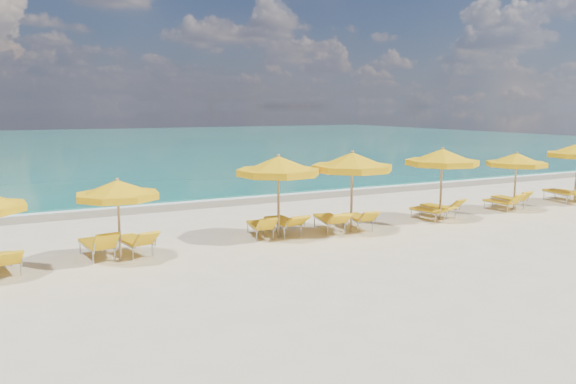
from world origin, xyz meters
name	(u,v)px	position (x,y,z in m)	size (l,w,h in m)	color
ground_plane	(310,237)	(0.00, 0.00, 0.00)	(120.00, 120.00, 0.00)	beige
ocean	(92,144)	(0.00, 48.00, 0.00)	(120.00, 80.00, 0.30)	#126958
wet_sand_band	(226,201)	(0.00, 7.40, 0.00)	(120.00, 2.60, 0.01)	tan
foam_line	(219,198)	(0.00, 8.20, 0.00)	(120.00, 1.20, 0.03)	white
whitecap_near	(56,183)	(-6.00, 17.00, 0.00)	(14.00, 0.36, 0.05)	white
whitecap_far	(249,160)	(8.00, 24.00, 0.00)	(18.00, 0.30, 0.05)	white
umbrella_2	(118,190)	(-5.73, -0.16, 1.86)	(2.66, 2.66, 2.19)	tan
umbrella_3	(278,167)	(-0.93, 0.29, 2.20)	(3.12, 3.12, 2.58)	tan
umbrella_4	(352,163)	(1.53, 0.03, 2.24)	(3.44, 3.44, 2.62)	tan
umbrella_5	(442,158)	(5.43, 0.25, 2.21)	(2.97, 2.97, 2.59)	tan
umbrella_6	(517,160)	(9.24, 0.37, 1.95)	(2.73, 2.73, 2.29)	tan
lounger_1_right	(5,265)	(-8.42, 0.01, 0.20)	(0.81, 1.69, 0.74)	#A5A8AD
lounger_2_left	(97,250)	(-6.23, 0.39, 0.23)	(0.86, 1.86, 0.89)	#A5A8AD
lounger_2_right	(134,246)	(-5.26, 0.39, 0.22)	(0.96, 1.89, 0.82)	#A5A8AD
lounger_3_left	(260,230)	(-1.36, 0.70, 0.21)	(0.83, 1.77, 0.79)	#A5A8AD
lounger_3_right	(284,226)	(-0.53, 0.74, 0.24)	(0.69, 2.00, 0.81)	#A5A8AD
lounger_4_left	(330,224)	(0.98, 0.44, 0.24)	(0.99, 2.05, 0.80)	#A5A8AD
lounger_4_right	(358,222)	(2.04, 0.38, 0.21)	(0.83, 1.81, 0.76)	#A5A8AD
lounger_5_left	(429,214)	(5.08, 0.44, 0.20)	(0.86, 1.77, 0.62)	#A5A8AD
lounger_5_right	(439,211)	(5.84, 0.75, 0.21)	(0.86, 1.75, 0.77)	#A5A8AD
lounger_6_left	(501,205)	(8.78, 0.59, 0.20)	(0.68, 1.60, 0.77)	#A5A8AD
lounger_6_right	(509,202)	(9.62, 0.96, 0.21)	(0.60, 1.67, 0.78)	#A5A8AD
lounger_7_left	(562,196)	(12.62, 0.84, 0.24)	(0.99, 2.13, 0.78)	#A5A8AD
lounger_7_right	(570,195)	(13.47, 1.11, 0.20)	(0.59, 1.66, 0.66)	#A5A8AD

